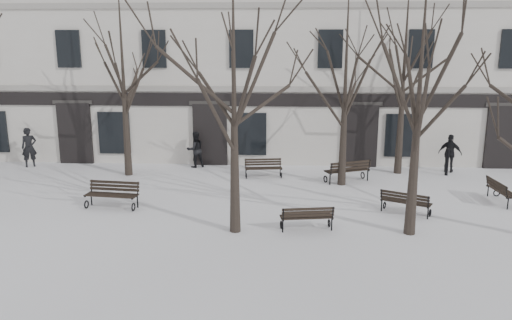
# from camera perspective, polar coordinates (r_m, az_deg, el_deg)

# --- Properties ---
(ground) EXTENTS (100.00, 100.00, 0.00)m
(ground) POSITION_cam_1_polar(r_m,az_deg,el_deg) (16.05, 3.27, -7.21)
(ground) COLOR white
(ground) RESTS_ON ground
(building) EXTENTS (40.40, 10.20, 11.40)m
(building) POSITION_cam_1_polar(r_m,az_deg,el_deg) (28.04, 3.36, 12.83)
(building) COLOR beige
(building) RESTS_ON ground
(tree_1) EXTENTS (5.48, 5.48, 7.83)m
(tree_1) POSITION_cam_1_polar(r_m,az_deg,el_deg) (14.37, -2.57, 10.44)
(tree_1) COLOR black
(tree_1) RESTS_ON ground
(tree_2) EXTENTS (5.47, 5.47, 7.81)m
(tree_2) POSITION_cam_1_polar(r_m,az_deg,el_deg) (14.89, 18.34, 9.84)
(tree_2) COLOR black
(tree_2) RESTS_ON ground
(tree_4) EXTENTS (5.92, 5.92, 8.46)m
(tree_4) POSITION_cam_1_polar(r_m,az_deg,el_deg) (21.95, -15.09, 11.85)
(tree_4) COLOR black
(tree_4) RESTS_ON ground
(tree_5) EXTENTS (5.54, 5.54, 7.92)m
(tree_5) POSITION_cam_1_polar(r_m,az_deg,el_deg) (19.96, 10.28, 11.05)
(tree_5) COLOR black
(tree_5) RESTS_ON ground
(tree_6) EXTENTS (6.05, 6.05, 8.64)m
(tree_6) POSITION_cam_1_polar(r_m,az_deg,el_deg) (22.45, 16.71, 12.05)
(tree_6) COLOR black
(tree_6) RESTS_ON ground
(bench_0) EXTENTS (1.88, 0.87, 0.92)m
(bench_0) POSITION_cam_1_polar(r_m,az_deg,el_deg) (18.09, -16.10, -3.72)
(bench_0) COLOR black
(bench_0) RESTS_ON ground
(bench_1) EXTENTS (1.66, 0.82, 0.80)m
(bench_1) POSITION_cam_1_polar(r_m,az_deg,el_deg) (15.35, 5.83, -6.47)
(bench_1) COLOR black
(bench_1) RESTS_ON ground
(bench_2) EXTENTS (1.68, 1.28, 0.82)m
(bench_2) POSITION_cam_1_polar(r_m,az_deg,el_deg) (17.42, 16.72, -4.58)
(bench_2) COLOR black
(bench_2) RESTS_ON ground
(bench_3) EXTENTS (1.64, 0.78, 0.80)m
(bench_3) POSITION_cam_1_polar(r_m,az_deg,el_deg) (21.43, 0.85, -0.85)
(bench_3) COLOR black
(bench_3) RESTS_ON ground
(bench_4) EXTENTS (1.97, 1.36, 0.95)m
(bench_4) POSITION_cam_1_polar(r_m,az_deg,el_deg) (20.97, 10.45, -1.13)
(bench_4) COLOR black
(bench_4) RESTS_ON ground
(bench_5) EXTENTS (0.66, 1.67, 0.83)m
(bench_5) POSITION_cam_1_polar(r_m,az_deg,el_deg) (19.98, 26.22, -3.16)
(bench_5) COLOR black
(bench_5) RESTS_ON ground
(bollard_a) EXTENTS (0.14, 0.14, 1.10)m
(bollard_a) POSITION_cam_1_polar(r_m,az_deg,el_deg) (22.73, -2.67, 0.34)
(bollard_a) COLOR black
(bollard_a) RESTS_ON ground
(bollard_b) EXTENTS (0.15, 0.15, 1.20)m
(bollard_b) POSITION_cam_1_polar(r_m,az_deg,el_deg) (23.23, 21.01, -0.11)
(bollard_b) COLOR black
(bollard_b) RESTS_ON ground
(pedestrian_a) EXTENTS (0.80, 0.75, 1.84)m
(pedestrian_a) POSITION_cam_1_polar(r_m,az_deg,el_deg) (25.72, -24.32, -0.68)
(pedestrian_a) COLOR black
(pedestrian_a) RESTS_ON ground
(pedestrian_b) EXTENTS (1.03, 0.96, 1.68)m
(pedestrian_b) POSITION_cam_1_polar(r_m,az_deg,el_deg) (23.50, -6.90, -0.80)
(pedestrian_b) COLOR black
(pedestrian_b) RESTS_ON ground
(pedestrian_c) EXTENTS (1.08, 0.82, 1.71)m
(pedestrian_c) POSITION_cam_1_polar(r_m,az_deg,el_deg) (24.04, 21.13, -1.28)
(pedestrian_c) COLOR black
(pedestrian_c) RESTS_ON ground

